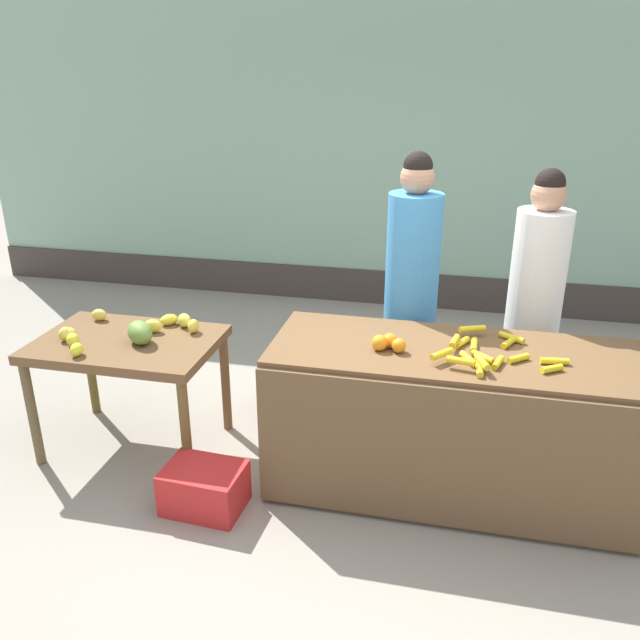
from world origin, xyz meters
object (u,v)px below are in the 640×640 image
(vendor_woman_blue_shirt, at_px, (411,298))
(produce_crate, at_px, (204,488))
(vendor_woman_white_shirt, at_px, (533,309))
(produce_sack, at_px, (281,378))

(vendor_woman_blue_shirt, xyz_separation_m, produce_crate, (-1.02, -1.14, -0.82))
(vendor_woman_blue_shirt, height_order, vendor_woman_white_shirt, vendor_woman_blue_shirt)
(vendor_woman_white_shirt, relative_size, produce_crate, 4.07)
(vendor_woman_blue_shirt, relative_size, vendor_woman_white_shirt, 1.05)
(vendor_woman_blue_shirt, xyz_separation_m, vendor_woman_white_shirt, (0.77, 0.10, -0.05))
(vendor_woman_blue_shirt, bearing_deg, produce_crate, -131.75)
(vendor_woman_blue_shirt, relative_size, produce_sack, 3.53)
(vendor_woman_white_shirt, bearing_deg, vendor_woman_blue_shirt, -172.92)
(produce_sack, bearing_deg, produce_crate, -96.33)
(vendor_woman_white_shirt, xyz_separation_m, produce_sack, (-1.66, -0.09, -0.64))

